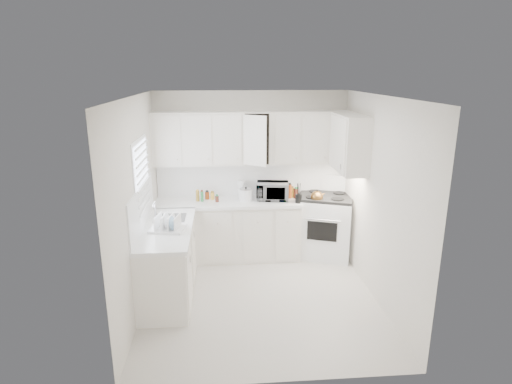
{
  "coord_description": "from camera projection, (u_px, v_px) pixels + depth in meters",
  "views": [
    {
      "loc": [
        -0.46,
        -4.99,
        2.88
      ],
      "look_at": [
        0.0,
        0.7,
        1.25
      ],
      "focal_mm": 29.77,
      "sensor_mm": 36.0,
      "label": 1
    }
  ],
  "objects": [
    {
      "name": "backsplash_left",
      "position": [
        142.0,
        207.0,
        5.35
      ],
      "size": [
        0.02,
        1.6,
        0.55
      ],
      "primitive_type": "cube",
      "color": "white",
      "rests_on": "wall_left"
    },
    {
      "name": "upper_cabinets_back",
      "position": [
        252.0,
        164.0,
        6.57
      ],
      "size": [
        3.0,
        0.33,
        0.8
      ],
      "primitive_type": null,
      "color": "silver",
      "rests_on": "wall_back"
    },
    {
      "name": "window_blinds",
      "position": [
        143.0,
        179.0,
        5.4
      ],
      "size": [
        0.06,
        0.96,
        1.06
      ],
      "primitive_type": null,
      "color": "white",
      "rests_on": "wall_left"
    },
    {
      "name": "sauce_right_1",
      "position": [
        292.0,
        191.0,
        6.71
      ],
      "size": [
        0.06,
        0.06,
        0.19
      ],
      "primitive_type": "cylinder",
      "color": "yellow",
      "rests_on": "countertop_back"
    },
    {
      "name": "tea_kettle",
      "position": [
        317.0,
        196.0,
        6.46
      ],
      "size": [
        0.24,
        0.2,
        0.21
      ],
      "primitive_type": null,
      "rotation": [
        0.0,
        0.0,
        0.02
      ],
      "color": "olive",
      "rests_on": "stove"
    },
    {
      "name": "backsplash_back",
      "position": [
        252.0,
        178.0,
        6.8
      ],
      "size": [
        2.98,
        0.02,
        0.55
      ],
      "primitive_type": "cube",
      "color": "white",
      "rests_on": "wall_back"
    },
    {
      "name": "upper_cabinets_right",
      "position": [
        348.0,
        171.0,
        6.09
      ],
      "size": [
        0.33,
        0.9,
        0.8
      ],
      "primitive_type": null,
      "color": "silver",
      "rests_on": "wall_right"
    },
    {
      "name": "ceiling",
      "position": [
        261.0,
        96.0,
        4.89
      ],
      "size": [
        3.2,
        3.2,
        0.0
      ],
      "primitive_type": "plane",
      "rotation": [
        3.14,
        0.0,
        0.0
      ],
      "color": "white",
      "rests_on": "ground"
    },
    {
      "name": "spice_left_3",
      "position": [
        212.0,
        196.0,
        6.56
      ],
      "size": [
        0.06,
        0.06,
        0.13
      ],
      "primitive_type": "cylinder",
      "color": "yellow",
      "rests_on": "countertop_back"
    },
    {
      "name": "lower_cabinets_left",
      "position": [
        168.0,
        263.0,
        5.58
      ],
      "size": [
        0.6,
        1.6,
        0.9
      ],
      "primitive_type": null,
      "color": "silver",
      "rests_on": "floor"
    },
    {
      "name": "sink",
      "position": [
        170.0,
        210.0,
        5.75
      ],
      "size": [
        0.42,
        0.38,
        0.3
      ],
      "primitive_type": null,
      "color": "gray",
      "rests_on": "countertop_left"
    },
    {
      "name": "dish_rack",
      "position": [
        167.0,
        222.0,
        5.31
      ],
      "size": [
        0.47,
        0.39,
        0.23
      ],
      "primitive_type": null,
      "rotation": [
        0.0,
        0.0,
        -0.19
      ],
      "color": "white",
      "rests_on": "countertop_left"
    },
    {
      "name": "spice_left_1",
      "position": [
        203.0,
        197.0,
        6.54
      ],
      "size": [
        0.06,
        0.06,
        0.13
      ],
      "primitive_type": "cylinder",
      "color": "#28793D",
      "rests_on": "countertop_back"
    },
    {
      "name": "utensil_crock",
      "position": [
        299.0,
        193.0,
        6.41
      ],
      "size": [
        0.11,
        0.11,
        0.32
      ],
      "primitive_type": null,
      "rotation": [
        0.0,
        0.0,
        0.04
      ],
      "color": "black",
      "rests_on": "countertop_back"
    },
    {
      "name": "sauce_right_0",
      "position": [
        288.0,
        191.0,
        6.77
      ],
      "size": [
        0.06,
        0.06,
        0.19
      ],
      "primitive_type": "cylinder",
      "color": "#AD4717",
      "rests_on": "countertop_back"
    },
    {
      "name": "microwave",
      "position": [
        273.0,
        189.0,
        6.58
      ],
      "size": [
        0.52,
        0.33,
        0.33
      ],
      "primitive_type": "imported",
      "rotation": [
        0.0,
        0.0,
        -0.13
      ],
      "color": "gray",
      "rests_on": "countertop_back"
    },
    {
      "name": "countertop_left",
      "position": [
        167.0,
        229.0,
        5.45
      ],
      "size": [
        0.64,
        1.62,
        0.05
      ],
      "primitive_type": "cube",
      "color": "white",
      "rests_on": "lower_cabinets_left"
    },
    {
      "name": "countertop_back",
      "position": [
        228.0,
        202.0,
        6.56
      ],
      "size": [
        2.24,
        0.64,
        0.05
      ],
      "primitive_type": "cube",
      "color": "white",
      "rests_on": "lower_cabinets_back"
    },
    {
      "name": "paper_towel",
      "position": [
        242.0,
        189.0,
        6.72
      ],
      "size": [
        0.12,
        0.12,
        0.27
      ],
      "primitive_type": "cylinder",
      "color": "white",
      "rests_on": "countertop_back"
    },
    {
      "name": "rice_cooker",
      "position": [
        246.0,
        194.0,
        6.55
      ],
      "size": [
        0.27,
        0.27,
        0.21
      ],
      "primitive_type": null,
      "rotation": [
        0.0,
        0.0,
        0.35
      ],
      "color": "white",
      "rests_on": "countertop_back"
    },
    {
      "name": "sauce_right_2",
      "position": [
        295.0,
        190.0,
        6.77
      ],
      "size": [
        0.06,
        0.06,
        0.19
      ],
      "primitive_type": "cylinder",
      "color": "#562418",
      "rests_on": "countertop_back"
    },
    {
      "name": "floor",
      "position": [
        260.0,
        297.0,
        5.61
      ],
      "size": [
        3.2,
        3.2,
        0.0
      ],
      "primitive_type": "plane",
      "color": "beige",
      "rests_on": "ground"
    },
    {
      "name": "wall_front",
      "position": [
        277.0,
        258.0,
        3.72
      ],
      "size": [
        3.0,
        0.0,
        3.0
      ],
      "primitive_type": "plane",
      "rotation": [
        -1.57,
        0.0,
        0.0
      ],
      "color": "silver",
      "rests_on": "ground"
    },
    {
      "name": "lower_cabinets_back",
      "position": [
        228.0,
        231.0,
        6.7
      ],
      "size": [
        2.22,
        0.6,
        0.9
      ],
      "primitive_type": null,
      "color": "silver",
      "rests_on": "floor"
    },
    {
      "name": "spice_left_0",
      "position": [
        198.0,
        195.0,
        6.62
      ],
      "size": [
        0.06,
        0.06,
        0.13
      ],
      "primitive_type": "cylinder",
      "color": "olive",
      "rests_on": "countertop_back"
    },
    {
      "name": "wall_back",
      "position": [
        251.0,
        174.0,
        6.78
      ],
      "size": [
        3.0,
        0.0,
        3.0
      ],
      "primitive_type": "plane",
      "rotation": [
        1.57,
        0.0,
        0.0
      ],
      "color": "silver",
      "rests_on": "ground"
    },
    {
      "name": "frying_pan",
      "position": [
        334.0,
        195.0,
        6.81
      ],
      "size": [
        0.41,
        0.49,
        0.04
      ],
      "primitive_type": null,
      "rotation": [
        0.0,
        0.0,
        0.43
      ],
      "color": "black",
      "rests_on": "stove"
    },
    {
      "name": "spice_left_2",
      "position": [
        208.0,
        195.0,
        6.64
      ],
      "size": [
        0.06,
        0.06,
        0.13
      ],
      "primitive_type": "cylinder",
      "color": "#AD4717",
      "rests_on": "countertop_back"
    },
    {
      "name": "stove",
      "position": [
        325.0,
        217.0,
        6.73
      ],
      "size": [
        1.02,
        0.93,
        1.29
      ],
      "primitive_type": null,
      "rotation": [
        0.0,
        0.0,
        -0.35
      ],
      "color": "white",
      "rests_on": "floor"
    },
    {
      "name": "wall_left",
      "position": [
        137.0,
        207.0,
        5.13
      ],
      "size": [
        0.0,
        3.2,
        3.2
      ],
      "primitive_type": "plane",
      "rotation": [
        1.57,
        0.0,
        1.57
      ],
      "color": "silver",
      "rests_on": "ground"
    },
    {
      "name": "wall_right",
      "position": [
        378.0,
        201.0,
        5.37
      ],
      "size": [
        0.0,
        3.2,
        3.2
      ],
      "primitive_type": "plane",
      "rotation": [
        1.57,
        0.0,
        -1.57
      ],
      "color": "silver",
      "rests_on": "ground"
    },
    {
      "name": "spice_left_4",
      "position": [
        217.0,
        195.0,
        6.65
      ],
      "size": [
        0.06,
        0.06,
        0.13
      ],
      "primitive_type": "cylinder",
      "color": "#562418",
      "rests_on": "countertop_back"
    }
  ]
}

